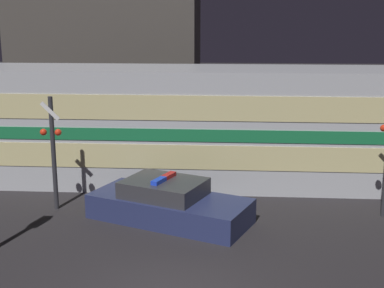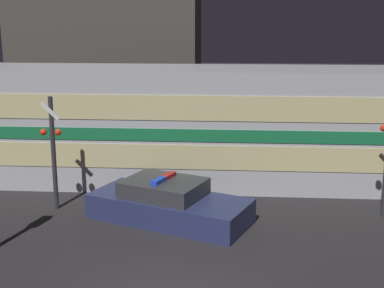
# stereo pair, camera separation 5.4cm
# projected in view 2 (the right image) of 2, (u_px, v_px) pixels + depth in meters

# --- Properties ---
(train) EXTENTS (17.55, 3.22, 4.11)m
(train) POSITION_uv_depth(u_px,v_px,m) (210.00, 126.00, 18.97)
(train) COLOR #B7BABF
(train) RESTS_ON ground_plane
(police_car) EXTENTS (5.04, 3.58, 1.32)m
(police_car) POSITION_uv_depth(u_px,v_px,m) (168.00, 204.00, 15.63)
(police_car) COLOR navy
(police_car) RESTS_ON ground_plane
(crossing_signal_far) EXTENTS (0.65, 0.30, 3.52)m
(crossing_signal_far) POSITION_uv_depth(u_px,v_px,m) (53.00, 148.00, 16.21)
(crossing_signal_far) COLOR #2D2D33
(crossing_signal_far) RESTS_ON ground_plane
(building_left) EXTENTS (9.13, 5.11, 7.58)m
(building_left) POSITION_uv_depth(u_px,v_px,m) (110.00, 57.00, 27.51)
(building_left) COLOR #47423D
(building_left) RESTS_ON ground_plane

